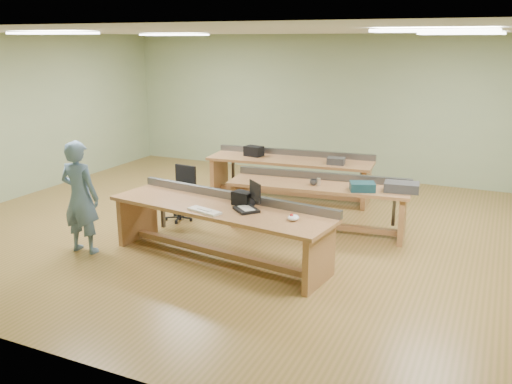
% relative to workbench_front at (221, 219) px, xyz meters
% --- Properties ---
extents(floor, '(10.00, 10.00, 0.00)m').
position_rel_workbench_front_xyz_m(floor, '(0.08, 1.26, -0.56)').
color(floor, olive).
rests_on(floor, ground).
extents(ceiling, '(10.00, 10.00, 0.00)m').
position_rel_workbench_front_xyz_m(ceiling, '(0.08, 1.26, 2.44)').
color(ceiling, silver).
rests_on(ceiling, wall_back).
extents(wall_back, '(10.00, 0.04, 3.00)m').
position_rel_workbench_front_xyz_m(wall_back, '(0.08, 5.26, 0.94)').
color(wall_back, gray).
rests_on(wall_back, floor).
extents(wall_front, '(10.00, 0.04, 3.00)m').
position_rel_workbench_front_xyz_m(wall_front, '(0.08, -2.74, 0.94)').
color(wall_front, gray).
rests_on(wall_front, floor).
extents(wall_left, '(0.04, 8.00, 3.00)m').
position_rel_workbench_front_xyz_m(wall_left, '(-4.92, 1.26, 0.94)').
color(wall_left, gray).
rests_on(wall_left, floor).
extents(fluor_panels, '(6.20, 3.50, 0.03)m').
position_rel_workbench_front_xyz_m(fluor_panels, '(0.08, 1.26, 2.41)').
color(fluor_panels, white).
rests_on(fluor_panels, ceiling).
extents(workbench_front, '(3.27, 1.26, 0.86)m').
position_rel_workbench_front_xyz_m(workbench_front, '(0.00, 0.00, 0.00)').
color(workbench_front, '#B5784C').
rests_on(workbench_front, floor).
extents(workbench_mid, '(2.82, 1.03, 0.86)m').
position_rel_workbench_front_xyz_m(workbench_mid, '(0.82, 1.66, -0.01)').
color(workbench_mid, '#B5784C').
rests_on(workbench_mid, floor).
extents(workbench_back, '(3.12, 1.10, 0.86)m').
position_rel_workbench_front_xyz_m(workbench_back, '(-0.23, 3.17, -0.00)').
color(workbench_back, '#B5784C').
rests_on(workbench_back, floor).
extents(person, '(0.60, 0.41, 1.59)m').
position_rel_workbench_front_xyz_m(person, '(-1.88, -0.57, 0.23)').
color(person, slate).
rests_on(person, floor).
extents(laptop_base, '(0.41, 0.40, 0.03)m').
position_rel_workbench_front_xyz_m(laptop_base, '(0.41, -0.04, 0.20)').
color(laptop_base, black).
rests_on(laptop_base, workbench_front).
extents(laptop_screen, '(0.25, 0.22, 0.25)m').
position_rel_workbench_front_xyz_m(laptop_screen, '(0.49, 0.05, 0.44)').
color(laptop_screen, black).
rests_on(laptop_screen, laptop_base).
extents(keyboard, '(0.51, 0.28, 0.03)m').
position_rel_workbench_front_xyz_m(keyboard, '(-0.06, -0.31, 0.20)').
color(keyboard, silver).
rests_on(keyboard, workbench_front).
extents(trackball_mouse, '(0.15, 0.17, 0.07)m').
position_rel_workbench_front_xyz_m(trackball_mouse, '(1.09, -0.14, 0.22)').
color(trackball_mouse, white).
rests_on(trackball_mouse, workbench_front).
extents(camera_bag, '(0.30, 0.23, 0.18)m').
position_rel_workbench_front_xyz_m(camera_bag, '(0.25, 0.17, 0.28)').
color(camera_bag, black).
rests_on(camera_bag, workbench_front).
extents(task_chair, '(0.53, 0.53, 0.89)m').
position_rel_workbench_front_xyz_m(task_chair, '(-1.41, 1.22, -0.24)').
color(task_chair, black).
rests_on(task_chair, floor).
extents(parts_bin_teal, '(0.43, 0.38, 0.12)m').
position_rel_workbench_front_xyz_m(parts_bin_teal, '(1.53, 1.55, 0.25)').
color(parts_bin_teal, '#143741').
rests_on(parts_bin_teal, workbench_mid).
extents(parts_bin_grey, '(0.53, 0.37, 0.13)m').
position_rel_workbench_front_xyz_m(parts_bin_grey, '(2.06, 1.75, 0.25)').
color(parts_bin_grey, '#313134').
rests_on(parts_bin_grey, workbench_mid).
extents(mug, '(0.14, 0.14, 0.09)m').
position_rel_workbench_front_xyz_m(mug, '(0.77, 1.55, 0.23)').
color(mug, '#313134').
rests_on(mug, workbench_mid).
extents(drinks_can, '(0.08, 0.08, 0.11)m').
position_rel_workbench_front_xyz_m(drinks_can, '(0.85, 1.56, 0.24)').
color(drinks_can, silver).
rests_on(drinks_can, workbench_mid).
extents(storage_box_back, '(0.36, 0.28, 0.19)m').
position_rel_workbench_front_xyz_m(storage_box_back, '(-0.96, 3.11, 0.28)').
color(storage_box_back, black).
rests_on(storage_box_back, workbench_back).
extents(tray_back, '(0.32, 0.25, 0.12)m').
position_rel_workbench_front_xyz_m(tray_back, '(0.67, 3.07, 0.25)').
color(tray_back, '#313134').
rests_on(tray_back, workbench_back).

